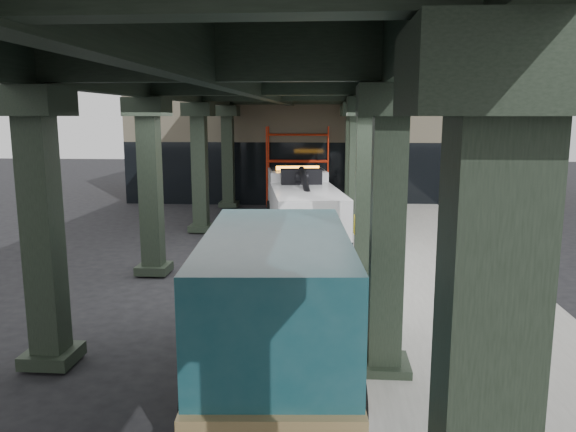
% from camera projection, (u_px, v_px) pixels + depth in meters
% --- Properties ---
extents(ground, '(90.00, 90.00, 0.00)m').
position_uv_depth(ground, '(263.00, 299.00, 13.96)').
color(ground, black).
rests_on(ground, ground).
extents(sidewalk, '(5.00, 40.00, 0.15)m').
position_uv_depth(sidewalk, '(432.00, 278.00, 15.58)').
color(sidewalk, gray).
rests_on(sidewalk, ground).
extents(lane_stripe, '(0.12, 38.00, 0.01)m').
position_uv_depth(lane_stripe, '(331.00, 278.00, 15.80)').
color(lane_stripe, silver).
rests_on(lane_stripe, ground).
extents(viaduct, '(7.40, 32.00, 6.40)m').
position_uv_depth(viaduct, '(256.00, 80.00, 15.00)').
color(viaduct, black).
rests_on(viaduct, ground).
extents(building, '(22.00, 10.00, 8.00)m').
position_uv_depth(building, '(338.00, 125.00, 32.74)').
color(building, '#C6B793').
rests_on(building, ground).
extents(scaffolding, '(3.08, 0.88, 4.00)m').
position_uv_depth(scaffolding, '(298.00, 165.00, 27.97)').
color(scaffolding, red).
rests_on(scaffolding, ground).
extents(tow_truck, '(3.40, 8.31, 2.65)m').
position_uv_depth(tow_truck, '(302.00, 203.00, 21.05)').
color(tow_truck, black).
rests_on(tow_truck, ground).
extents(towed_van, '(2.97, 6.56, 2.59)m').
position_uv_depth(towed_van, '(277.00, 297.00, 9.76)').
color(towed_van, '#133F47').
rests_on(towed_van, ground).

